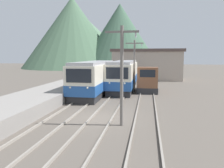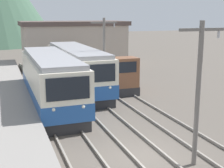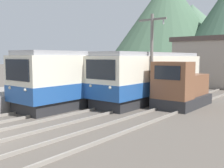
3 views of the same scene
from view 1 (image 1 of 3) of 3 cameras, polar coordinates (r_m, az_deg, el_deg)
The scene contains 12 objects.
ground_plane at distance 15.36m, azimuth -3.24°, elevation -8.78°, with size 200.00×200.00×0.00m, color #564F47.
platform_left at distance 17.65m, azimuth -23.57°, elevation -5.56°, with size 4.50×54.00×1.02m, color gray.
track_left at distance 16.09m, azimuth -12.40°, elevation -7.93°, with size 1.54×60.00×0.14m.
track_center at distance 15.30m, azimuth -2.51°, elevation -8.57°, with size 1.54×60.00×0.14m.
track_right at distance 14.99m, azimuth 8.93°, elevation -8.99°, with size 1.54×60.00×0.14m.
commuter_train_left at distance 24.26m, azimuth -4.61°, elevation 1.27°, with size 2.84×11.26×3.66m.
commuter_train_center at distance 27.85m, azimuth 3.08°, elevation 2.03°, with size 2.84×12.20×3.63m.
shunting_locomotive at distance 26.36m, azimuth 9.23°, elevation 0.60°, with size 2.40×4.65×3.00m.
catenary_mast_near at distance 13.10m, azimuth 2.61°, elevation 3.20°, with size 2.00×0.20×6.02m.
catenary_mast_mid at distance 24.93m, azimuth 5.88°, elevation 5.15°, with size 2.00×0.20×6.02m.
station_building at distance 40.42m, azimuth 9.08°, elevation 5.14°, with size 12.60×6.30×5.48m.
mountain_backdrop at distance 84.89m, azimuth -6.19°, elevation 11.88°, with size 50.15×50.86×25.01m.
Camera 1 is at (3.26, -14.39, 4.27)m, focal length 35.00 mm.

